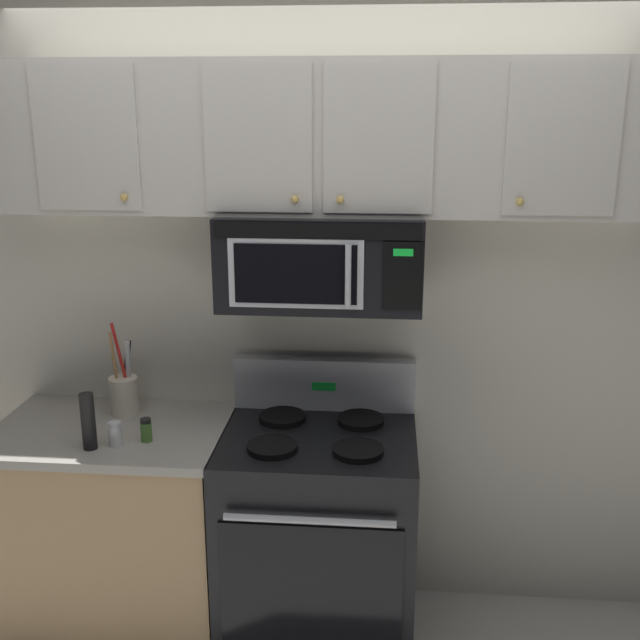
{
  "coord_description": "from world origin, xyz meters",
  "views": [
    {
      "loc": [
        0.24,
        -2.26,
        2.14
      ],
      "look_at": [
        0.0,
        0.49,
        1.35
      ],
      "focal_mm": 42.18,
      "sensor_mm": 36.0,
      "label": 1
    }
  ],
  "objects_px": {
    "over_range_microwave": "(321,259)",
    "utensil_crock_cream": "(124,392)",
    "salt_shaker": "(115,434)",
    "spice_jar": "(146,430)",
    "pepper_mill": "(88,421)",
    "stove_range": "(319,533)"
  },
  "relations": [
    {
      "from": "over_range_microwave",
      "to": "salt_shaker",
      "type": "relative_size",
      "value": 8.01
    },
    {
      "from": "over_range_microwave",
      "to": "utensil_crock_cream",
      "type": "xyz_separation_m",
      "value": [
        -0.82,
        0.03,
        -0.58
      ]
    },
    {
      "from": "utensil_crock_cream",
      "to": "salt_shaker",
      "type": "bearing_deg",
      "value": -77.38
    },
    {
      "from": "utensil_crock_cream",
      "to": "stove_range",
      "type": "bearing_deg",
      "value": -10.17
    },
    {
      "from": "stove_range",
      "to": "pepper_mill",
      "type": "relative_size",
      "value": 5.11
    },
    {
      "from": "over_range_microwave",
      "to": "spice_jar",
      "type": "relative_size",
      "value": 8.25
    },
    {
      "from": "salt_shaker",
      "to": "pepper_mill",
      "type": "bearing_deg",
      "value": -159.05
    },
    {
      "from": "stove_range",
      "to": "salt_shaker",
      "type": "xyz_separation_m",
      "value": [
        -0.76,
        -0.16,
        0.48
      ]
    },
    {
      "from": "salt_shaker",
      "to": "spice_jar",
      "type": "distance_m",
      "value": 0.11
    },
    {
      "from": "over_range_microwave",
      "to": "pepper_mill",
      "type": "height_order",
      "value": "over_range_microwave"
    },
    {
      "from": "salt_shaker",
      "to": "pepper_mill",
      "type": "relative_size",
      "value": 0.43
    },
    {
      "from": "over_range_microwave",
      "to": "stove_range",
      "type": "bearing_deg",
      "value": -89.86
    },
    {
      "from": "salt_shaker",
      "to": "spice_jar",
      "type": "xyz_separation_m",
      "value": [
        0.1,
        0.05,
        -0.0
      ]
    },
    {
      "from": "over_range_microwave",
      "to": "spice_jar",
      "type": "height_order",
      "value": "over_range_microwave"
    },
    {
      "from": "pepper_mill",
      "to": "over_range_microwave",
      "type": "bearing_deg",
      "value": 19.98
    },
    {
      "from": "utensil_crock_cream",
      "to": "pepper_mill",
      "type": "relative_size",
      "value": 1.81
    },
    {
      "from": "over_range_microwave",
      "to": "utensil_crock_cream",
      "type": "relative_size",
      "value": 1.92
    },
    {
      "from": "spice_jar",
      "to": "utensil_crock_cream",
      "type": "bearing_deg",
      "value": 123.96
    },
    {
      "from": "pepper_mill",
      "to": "spice_jar",
      "type": "bearing_deg",
      "value": 23.34
    },
    {
      "from": "stove_range",
      "to": "pepper_mill",
      "type": "distance_m",
      "value": 1.02
    },
    {
      "from": "over_range_microwave",
      "to": "salt_shaker",
      "type": "bearing_deg",
      "value": -160.13
    },
    {
      "from": "stove_range",
      "to": "salt_shaker",
      "type": "height_order",
      "value": "stove_range"
    }
  ]
}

